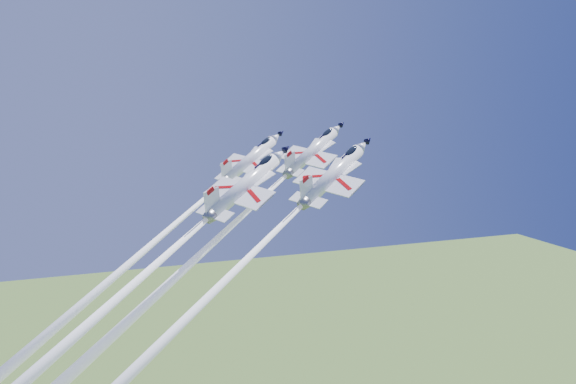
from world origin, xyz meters
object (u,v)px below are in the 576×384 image
object	(u,v)px
jet_lead	(220,236)
jet_left	(153,243)
jet_right	(212,294)
jet_slot	(132,285)

from	to	relation	value
jet_lead	jet_left	bearing A→B (deg)	-133.29
jet_lead	jet_right	xyz separation A→B (m)	(-3.92, -10.72, -4.61)
jet_left	jet_lead	bearing A→B (deg)	46.71
jet_lead	jet_slot	bearing A→B (deg)	-90.37
jet_lead	jet_right	distance (m)	12.31
jet_right	jet_lead	bearing A→B (deg)	132.65
jet_lead	jet_right	bearing A→B (deg)	-47.35
jet_left	jet_right	xyz separation A→B (m)	(4.91, -13.26, -3.81)
jet_lead	jet_left	world-z (taller)	jet_lead
jet_lead	jet_left	distance (m)	9.23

